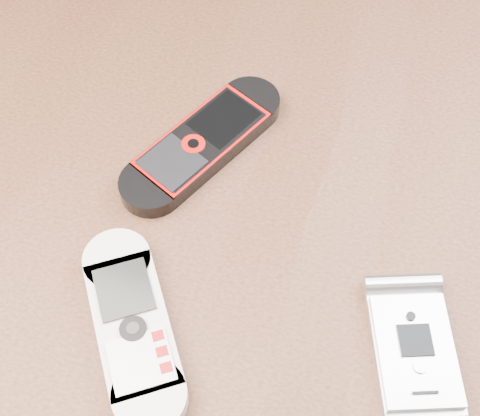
# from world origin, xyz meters

# --- Properties ---
(table) EXTENTS (1.20, 0.80, 0.75)m
(table) POSITION_xyz_m (0.00, 0.00, 0.64)
(table) COLOR black
(table) RESTS_ON ground
(nokia_white) EXTENTS (0.12, 0.16, 0.02)m
(nokia_white) POSITION_xyz_m (-0.04, -0.11, 0.76)
(nokia_white) COLOR silver
(nokia_white) RESTS_ON table
(nokia_black_red) EXTENTS (0.12, 0.17, 0.02)m
(nokia_black_red) POSITION_xyz_m (-0.04, 0.05, 0.76)
(nokia_black_red) COLOR black
(nokia_black_red) RESTS_ON table
(motorola_razr) EXTENTS (0.08, 0.12, 0.02)m
(motorola_razr) POSITION_xyz_m (0.15, -0.08, 0.76)
(motorola_razr) COLOR silver
(motorola_razr) RESTS_ON table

